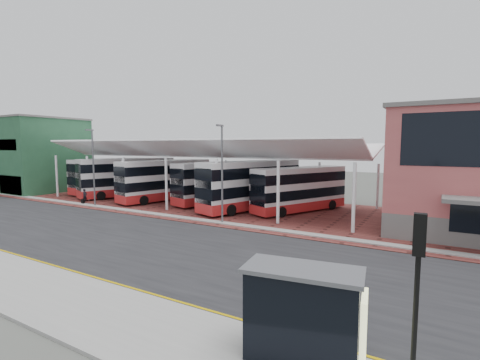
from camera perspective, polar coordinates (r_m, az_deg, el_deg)
The scene contains 22 objects.
ground at distance 25.33m, azimuth -14.70°, elevation -9.17°, with size 140.00×140.00×0.00m, color #464842.
road at distance 24.66m, azimuth -16.36°, elevation -9.60°, with size 120.00×14.00×0.02m, color black.
forecourt at distance 34.56m, azimuth 3.17°, elevation -4.97°, with size 72.00×16.00×0.06m, color brown.
sidewalk at distance 20.26m, azimuth -33.45°, elevation -13.53°, with size 120.00×4.00×0.14m, color gray.
north_kerb at distance 29.90m, azimuth -6.26°, elevation -6.60°, with size 120.00×0.80×0.14m, color gray.
yellow_line_near at distance 21.17m, azimuth -28.49°, elevation -12.59°, with size 120.00×0.12×0.01m, color #C29C00.
yellow_line_far at distance 21.32m, azimuth -27.79°, elevation -12.43°, with size 120.00×0.12×0.01m, color #C29C00.
canopy at distance 39.01m, azimuth -6.72°, elevation 4.74°, with size 37.00×11.63×7.07m.
shop_green at distance 55.17m, azimuth -29.12°, elevation 3.62°, with size 6.40×10.20×10.22m.
shop_cream at distance 60.85m, azimuth -32.27°, elevation 3.59°, with size 6.40×10.20×10.22m.
lamp_west at distance 39.29m, azimuth -22.96°, elevation 2.24°, with size 0.16×0.90×8.07m.
lamp_east at distance 28.21m, azimuth -2.99°, elevation 1.50°, with size 0.16×0.90×8.07m.
bus_0 at distance 50.50m, azimuth -20.37°, elevation 0.70°, with size 3.33×11.25×4.58m.
bus_1 at distance 45.73m, azimuth -17.99°, elevation 0.40°, with size 6.86×11.66×4.75m.
bus_2 at distance 41.27m, azimuth -12.18°, elevation -0.08°, with size 5.34×11.54×4.64m.
bus_3 at distance 38.79m, azimuth -3.67°, elevation -0.42°, with size 5.31×11.21×4.51m.
bus_4 at distance 34.62m, azimuth 1.77°, elevation -0.88°, with size 6.21×11.97×4.83m.
bus_5 at distance 33.99m, azimuth 9.76°, elevation -1.56°, with size 6.60×10.36×4.26m.
pedestrian at distance 41.89m, azimuth -24.11°, elevation -2.44°, with size 0.58×0.38×1.59m, color black.
suitcase at distance 41.49m, azimuth -24.37°, elevation -3.24°, with size 0.33×0.24×0.57m, color black.
bus_shelter at distance 10.55m, azimuth 11.55°, elevation -20.01°, with size 3.63×2.06×2.77m.
traffic_signal_west at distance 10.22m, azimuth 27.13°, elevation -13.32°, with size 0.32×0.26×4.58m.
Camera 1 is at (17.36, -17.30, 6.42)m, focal length 26.00 mm.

